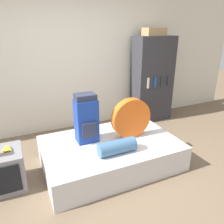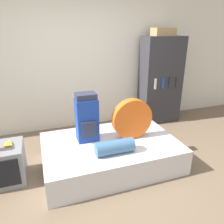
{
  "view_description": "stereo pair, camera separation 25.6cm",
  "coord_description": "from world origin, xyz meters",
  "px_view_note": "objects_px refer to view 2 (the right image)",
  "views": [
    {
      "loc": [
        -0.91,
        -2.03,
        1.89
      ],
      "look_at": [
        0.23,
        0.48,
        0.82
      ],
      "focal_mm": 35.0,
      "sensor_mm": 36.0,
      "label": 1
    },
    {
      "loc": [
        -0.68,
        -2.12,
        1.89
      ],
      "look_at": [
        0.23,
        0.48,
        0.82
      ],
      "focal_mm": 35.0,
      "sensor_mm": 36.0,
      "label": 2
    }
  ],
  "objects_px": {
    "television": "(4,164)",
    "sleeping_roll": "(115,147)",
    "tent_bag": "(132,119)",
    "bookshelf": "(160,81)",
    "backpack": "(87,118)",
    "cardboard_box": "(163,32)"
  },
  "relations": [
    {
      "from": "television",
      "to": "sleeping_roll",
      "type": "bearing_deg",
      "value": -16.25
    },
    {
      "from": "tent_bag",
      "to": "bookshelf",
      "type": "height_order",
      "value": "bookshelf"
    },
    {
      "from": "backpack",
      "to": "bookshelf",
      "type": "height_order",
      "value": "bookshelf"
    },
    {
      "from": "bookshelf",
      "to": "sleeping_roll",
      "type": "bearing_deg",
      "value": -135.37
    },
    {
      "from": "backpack",
      "to": "bookshelf",
      "type": "relative_size",
      "value": 0.4
    },
    {
      "from": "television",
      "to": "bookshelf",
      "type": "xyz_separation_m",
      "value": [
        2.92,
        1.13,
        0.62
      ]
    },
    {
      "from": "tent_bag",
      "to": "television",
      "type": "distance_m",
      "value": 1.81
    },
    {
      "from": "backpack",
      "to": "cardboard_box",
      "type": "bearing_deg",
      "value": 31.01
    },
    {
      "from": "tent_bag",
      "to": "sleeping_roll",
      "type": "xyz_separation_m",
      "value": [
        -0.38,
        -0.34,
        -0.2
      ]
    },
    {
      "from": "television",
      "to": "cardboard_box",
      "type": "xyz_separation_m",
      "value": [
        2.91,
        1.15,
        1.56
      ]
    },
    {
      "from": "bookshelf",
      "to": "cardboard_box",
      "type": "bearing_deg",
      "value": 105.48
    },
    {
      "from": "television",
      "to": "bookshelf",
      "type": "height_order",
      "value": "bookshelf"
    },
    {
      "from": "tent_bag",
      "to": "bookshelf",
      "type": "xyz_separation_m",
      "value": [
        1.16,
        1.19,
        0.21
      ]
    },
    {
      "from": "backpack",
      "to": "sleeping_roll",
      "type": "distance_m",
      "value": 0.59
    },
    {
      "from": "backpack",
      "to": "television",
      "type": "relative_size",
      "value": 1.36
    },
    {
      "from": "sleeping_roll",
      "to": "tent_bag",
      "type": "bearing_deg",
      "value": 41.13
    },
    {
      "from": "backpack",
      "to": "cardboard_box",
      "type": "relative_size",
      "value": 1.64
    },
    {
      "from": "bookshelf",
      "to": "cardboard_box",
      "type": "height_order",
      "value": "cardboard_box"
    },
    {
      "from": "tent_bag",
      "to": "bookshelf",
      "type": "relative_size",
      "value": 0.34
    },
    {
      "from": "backpack",
      "to": "tent_bag",
      "type": "bearing_deg",
      "value": -13.29
    },
    {
      "from": "television",
      "to": "bookshelf",
      "type": "bearing_deg",
      "value": 21.09
    },
    {
      "from": "sleeping_roll",
      "to": "bookshelf",
      "type": "bearing_deg",
      "value": 44.63
    }
  ]
}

